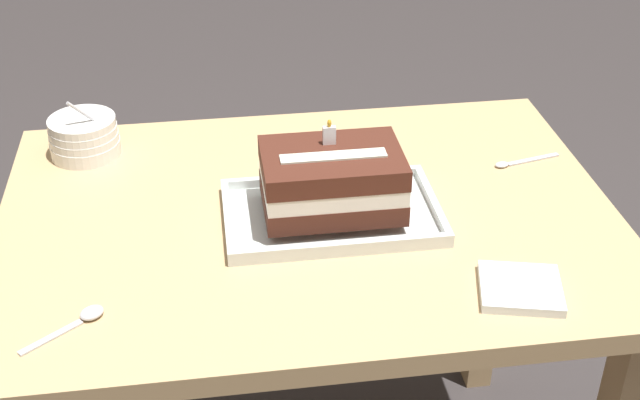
{
  "coord_description": "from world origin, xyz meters",
  "views": [
    {
      "loc": [
        -0.15,
        -1.21,
        1.54
      ],
      "look_at": [
        0.02,
        -0.01,
        0.77
      ],
      "focal_mm": 48.31,
      "sensor_mm": 36.0,
      "label": 1
    }
  ],
  "objects_px": {
    "foil_tray": "(332,215)",
    "serving_spoon_near_tray": "(516,162)",
    "serving_spoon_by_bowls": "(85,317)",
    "birthday_cake": "(332,180)",
    "napkin_pile": "(520,288)",
    "bowl_stack": "(84,137)"
  },
  "relations": [
    {
      "from": "serving_spoon_near_tray",
      "to": "napkin_pile",
      "type": "distance_m",
      "value": 0.39
    },
    {
      "from": "serving_spoon_by_bowls",
      "to": "napkin_pile",
      "type": "relative_size",
      "value": 0.82
    },
    {
      "from": "foil_tray",
      "to": "bowl_stack",
      "type": "distance_m",
      "value": 0.51
    },
    {
      "from": "foil_tray",
      "to": "serving_spoon_near_tray",
      "type": "relative_size",
      "value": 2.66
    },
    {
      "from": "foil_tray",
      "to": "birthday_cake",
      "type": "xyz_separation_m",
      "value": [
        -0.0,
        0.0,
        0.07
      ]
    },
    {
      "from": "napkin_pile",
      "to": "serving_spoon_by_bowls",
      "type": "bearing_deg",
      "value": 177.54
    },
    {
      "from": "foil_tray",
      "to": "bowl_stack",
      "type": "relative_size",
      "value": 2.74
    },
    {
      "from": "serving_spoon_near_tray",
      "to": "napkin_pile",
      "type": "xyz_separation_m",
      "value": [
        -0.12,
        -0.37,
        0.0
      ]
    },
    {
      "from": "napkin_pile",
      "to": "serving_spoon_near_tray",
      "type": "bearing_deg",
      "value": 71.87
    },
    {
      "from": "bowl_stack",
      "to": "napkin_pile",
      "type": "relative_size",
      "value": 0.92
    },
    {
      "from": "bowl_stack",
      "to": "serving_spoon_by_bowls",
      "type": "xyz_separation_m",
      "value": [
        0.04,
        -0.49,
        -0.03
      ]
    },
    {
      "from": "foil_tray",
      "to": "serving_spoon_by_bowls",
      "type": "bearing_deg",
      "value": -151.48
    },
    {
      "from": "serving_spoon_near_tray",
      "to": "serving_spoon_by_bowls",
      "type": "bearing_deg",
      "value": -155.56
    },
    {
      "from": "serving_spoon_near_tray",
      "to": "foil_tray",
      "type": "bearing_deg",
      "value": -160.18
    },
    {
      "from": "bowl_stack",
      "to": "serving_spoon_by_bowls",
      "type": "bearing_deg",
      "value": -85.48
    },
    {
      "from": "serving_spoon_by_bowls",
      "to": "napkin_pile",
      "type": "distance_m",
      "value": 0.63
    },
    {
      "from": "bowl_stack",
      "to": "serving_spoon_near_tray",
      "type": "bearing_deg",
      "value": -10.91
    },
    {
      "from": "bowl_stack",
      "to": "napkin_pile",
      "type": "distance_m",
      "value": 0.85
    },
    {
      "from": "napkin_pile",
      "to": "foil_tray",
      "type": "bearing_deg",
      "value": 135.98
    },
    {
      "from": "foil_tray",
      "to": "serving_spoon_near_tray",
      "type": "distance_m",
      "value": 0.39
    },
    {
      "from": "foil_tray",
      "to": "birthday_cake",
      "type": "relative_size",
      "value": 1.58
    },
    {
      "from": "foil_tray",
      "to": "serving_spoon_by_bowls",
      "type": "distance_m",
      "value": 0.44
    }
  ]
}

